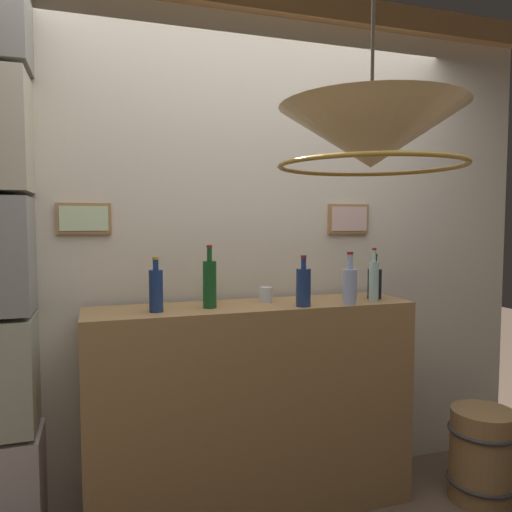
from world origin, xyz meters
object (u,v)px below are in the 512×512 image
liquor_bottle_whiskey (374,280)px  glass_tumbler_rocks (266,295)px  liquor_bottle_mezcal (375,283)px  pendant_lamp (371,139)px  liquor_bottle_vermouth (350,285)px  wooden_barrel (482,455)px  liquor_bottle_scotch (210,283)px  liquor_bottle_sherry (156,289)px  liquor_bottle_port (303,286)px

liquor_bottle_whiskey → glass_tumbler_rocks: (-0.55, 0.15, -0.07)m
liquor_bottle_mezcal → glass_tumbler_rocks: liquor_bottle_mezcal is taller
pendant_lamp → liquor_bottle_vermouth: bearing=65.8°
glass_tumbler_rocks → wooden_barrel: 1.46m
glass_tumbler_rocks → liquor_bottle_mezcal: bearing=-6.8°
liquor_bottle_whiskey → wooden_barrel: size_ratio=0.57×
liquor_bottle_scotch → liquor_bottle_sherry: size_ratio=1.20×
glass_tumbler_rocks → pendant_lamp: bearing=-86.0°
liquor_bottle_port → pendant_lamp: size_ratio=0.40×
liquor_bottle_scotch → pendant_lamp: size_ratio=0.48×
liquor_bottle_scotch → glass_tumbler_rocks: size_ratio=3.86×
liquor_bottle_mezcal → glass_tumbler_rocks: size_ratio=3.09×
liquor_bottle_sherry → glass_tumbler_rocks: size_ratio=3.22×
liquor_bottle_port → wooden_barrel: liquor_bottle_port is taller
liquor_bottle_vermouth → liquor_bottle_sherry: liquor_bottle_vermouth is taller
liquor_bottle_sherry → glass_tumbler_rocks: bearing=9.7°
liquor_bottle_sherry → liquor_bottle_port: liquor_bottle_sherry is taller
liquor_bottle_port → glass_tumbler_rocks: 0.23m
liquor_bottle_vermouth → liquor_bottle_port: liquor_bottle_vermouth is taller
liquor_bottle_mezcal → pendant_lamp: 1.16m
liquor_bottle_mezcal → liquor_bottle_port: (-0.47, -0.10, 0.01)m
pendant_lamp → wooden_barrel: (1.05, 0.56, -1.53)m
liquor_bottle_sherry → wooden_barrel: (1.69, -0.24, -0.94)m
liquor_bottle_port → wooden_barrel: 1.36m
liquor_bottle_sherry → glass_tumbler_rocks: liquor_bottle_sherry is taller
liquor_bottle_whiskey → liquor_bottle_port: size_ratio=1.11×
liquor_bottle_whiskey → liquor_bottle_vermouth: size_ratio=1.06×
liquor_bottle_vermouth → liquor_bottle_sherry: (-0.96, 0.09, 0.01)m
liquor_bottle_scotch → glass_tumbler_rocks: bearing=12.5°
liquor_bottle_whiskey → wooden_barrel: 1.12m
liquor_bottle_mezcal → liquor_bottle_sherry: (-1.17, -0.03, 0.02)m
liquor_bottle_scotch → liquor_bottle_mezcal: (0.91, -0.00, -0.03)m
liquor_bottle_scotch → pendant_lamp: pendant_lamp is taller
wooden_barrel → liquor_bottle_whiskey: bearing=161.2°
liquor_bottle_mezcal → liquor_bottle_sherry: size_ratio=0.96×
pendant_lamp → liquor_bottle_sherry: bearing=128.4°
liquor_bottle_scotch → liquor_bottle_mezcal: liquor_bottle_scotch is taller
wooden_barrel → liquor_bottle_mezcal: bearing=152.3°
liquor_bottle_whiskey → glass_tumbler_rocks: 0.57m
glass_tumbler_rocks → liquor_bottle_vermouth: bearing=-26.0°
liquor_bottle_whiskey → liquor_bottle_vermouth: bearing=-166.4°
liquor_bottle_scotch → liquor_bottle_sherry: (-0.26, -0.03, -0.02)m
liquor_bottle_vermouth → pendant_lamp: bearing=-114.2°
liquor_bottle_port → liquor_bottle_scotch: bearing=166.9°
liquor_bottle_port → wooden_barrel: size_ratio=0.51×
pendant_lamp → liquor_bottle_port: bearing=84.4°
liquor_bottle_scotch → liquor_bottle_sherry: bearing=-173.9°
liquor_bottle_mezcal → wooden_barrel: bearing=-27.7°
liquor_bottle_vermouth → liquor_bottle_sherry: 0.96m
liquor_bottle_mezcal → liquor_bottle_port: liquor_bottle_port is taller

